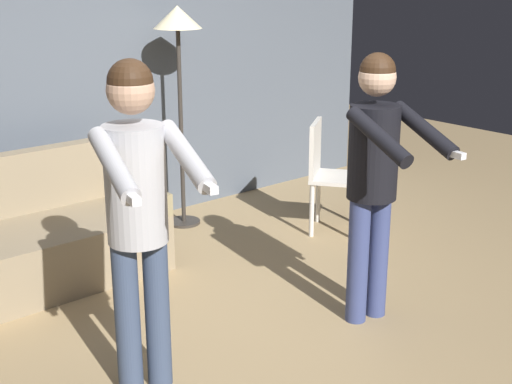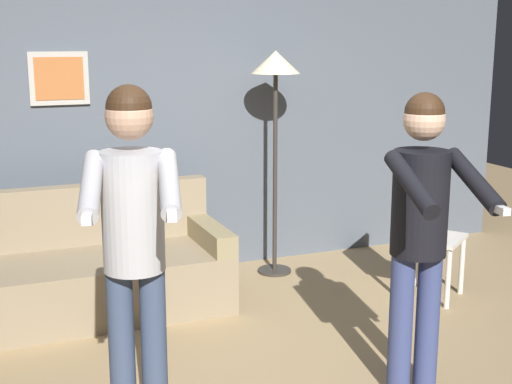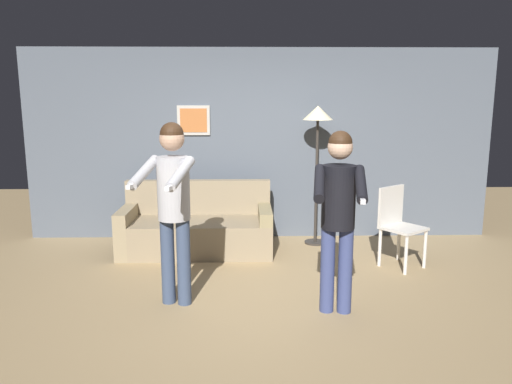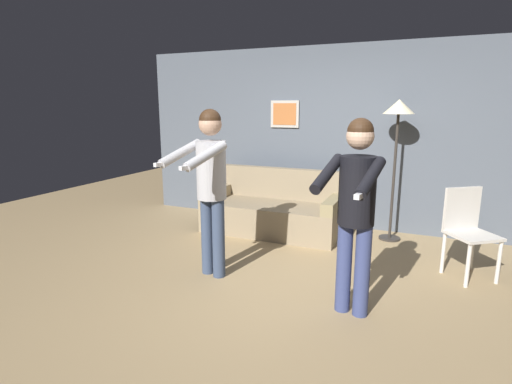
% 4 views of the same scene
% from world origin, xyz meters
% --- Properties ---
extents(ground_plane, '(12.00, 12.00, 0.00)m').
position_xyz_m(ground_plane, '(0.00, 0.00, 0.00)').
color(ground_plane, '#A2865D').
extents(back_wall_assembly, '(6.40, 0.09, 2.60)m').
position_xyz_m(back_wall_assembly, '(-0.00, 2.25, 1.30)').
color(back_wall_assembly, '#525A65').
rests_on(back_wall_assembly, ground_plane).
extents(couch, '(1.90, 0.85, 0.87)m').
position_xyz_m(couch, '(-0.83, 1.57, 0.28)').
color(couch, gray).
rests_on(couch, ground_plane).
extents(torchiere_lamp, '(0.39, 0.39, 1.84)m').
position_xyz_m(torchiere_lamp, '(0.74, 1.87, 1.59)').
color(torchiere_lamp, '#332D28').
rests_on(torchiere_lamp, ground_plane).
extents(person_standing_left, '(0.54, 0.75, 1.73)m').
position_xyz_m(person_standing_left, '(-0.87, -0.10, 1.05)').
color(person_standing_left, '#394864').
rests_on(person_standing_left, ground_plane).
extents(person_standing_right, '(0.50, 0.71, 1.67)m').
position_xyz_m(person_standing_right, '(0.62, -0.33, 1.01)').
color(person_standing_right, '#384375').
rests_on(person_standing_right, ground_plane).
extents(dining_chair_distant, '(0.59, 0.59, 0.93)m').
position_xyz_m(dining_chair_distant, '(1.56, 0.96, 0.53)').
color(dining_chair_distant, silver).
rests_on(dining_chair_distant, ground_plane).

